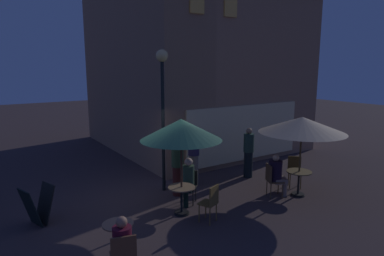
{
  "coord_description": "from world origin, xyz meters",
  "views": [
    {
      "loc": [
        -3.81,
        -7.88,
        3.74
      ],
      "look_at": [
        1.31,
        -0.18,
        2.04
      ],
      "focal_mm": 31.35,
      "sensor_mm": 36.0,
      "label": 1
    }
  ],
  "objects": [
    {
      "name": "cafe_chair_3",
      "position": [
        3.24,
        -1.45,
        0.58
      ],
      "size": [
        0.59,
        0.59,
        0.96
      ],
      "rotation": [
        0.0,
        0.0,
        -0.48
      ],
      "color": "#513824",
      "rests_on": "ground"
    },
    {
      "name": "menu_sandwich_board",
      "position": [
        -2.72,
        0.41,
        0.48
      ],
      "size": [
        0.79,
        0.73,
        0.94
      ],
      "rotation": [
        0.0,
        0.0,
        0.32
      ],
      "color": "black",
      "rests_on": "ground"
    },
    {
      "name": "patio_umbrella_0",
      "position": [
        0.45,
        -0.99,
        2.2
      ],
      "size": [
        2.04,
        2.04,
        2.48
      ],
      "color": "black",
      "rests_on": "ground"
    },
    {
      "name": "cafe_table_1",
      "position": [
        3.97,
        -1.82,
        0.53
      ],
      "size": [
        0.72,
        0.72,
        0.74
      ],
      "color": "black",
      "rests_on": "ground"
    },
    {
      "name": "cafe_table_0",
      "position": [
        0.45,
        -0.99,
        0.52
      ],
      "size": [
        0.69,
        0.69,
        0.73
      ],
      "color": "black",
      "rests_on": "ground"
    },
    {
      "name": "patron_seated_2",
      "position": [
        -1.84,
        -2.7,
        0.69
      ],
      "size": [
        0.42,
        0.53,
        1.21
      ],
      "rotation": [
        0.0,
        0.0,
        1.3
      ],
      "color": "gray",
      "rests_on": "ground"
    },
    {
      "name": "cafe_chair_0",
      "position": [
        0.78,
        -1.8,
        0.57
      ],
      "size": [
        0.5,
        0.5,
        0.94
      ],
      "rotation": [
        0.0,
        0.0,
        1.96
      ],
      "color": "brown",
      "rests_on": "ground"
    },
    {
      "name": "patron_seated_1",
      "position": [
        3.37,
        -1.52,
        0.72
      ],
      "size": [
        0.56,
        0.5,
        1.26
      ],
      "rotation": [
        0.0,
        0.0,
        -0.48
      ],
      "color": "gray",
      "rests_on": "ground"
    },
    {
      "name": "cafe_chair_1",
      "position": [
        1.05,
        -0.44,
        0.54
      ],
      "size": [
        0.59,
        0.59,
        0.9
      ],
      "rotation": [
        0.0,
        0.0,
        -2.4
      ],
      "color": "black",
      "rests_on": "ground"
    },
    {
      "name": "cafe_building",
      "position": [
        3.76,
        4.15,
        3.86
      ],
      "size": [
        7.71,
        8.54,
        7.74
      ],
      "color": "#9D7254",
      "rests_on": "ground"
    },
    {
      "name": "patron_standing_3",
      "position": [
        1.04,
        0.18,
        0.85
      ],
      "size": [
        0.35,
        0.35,
        1.69
      ],
      "rotation": [
        0.0,
        0.0,
        3.06
      ],
      "color": "#4B1C19",
      "rests_on": "ground"
    },
    {
      "name": "patron_standing_4",
      "position": [
        1.91,
        0.63,
        0.9
      ],
      "size": [
        0.35,
        0.35,
        1.78
      ],
      "rotation": [
        0.0,
        0.0,
        3.57
      ],
      "color": "gray",
      "rests_on": "ground"
    },
    {
      "name": "cafe_chair_4",
      "position": [
        -1.88,
        -2.84,
        0.57
      ],
      "size": [
        0.53,
        0.53,
        0.94
      ],
      "rotation": [
        0.0,
        0.0,
        1.3
      ],
      "color": "brown",
      "rests_on": "ground"
    },
    {
      "name": "street_lamp_near_corner",
      "position": [
        0.89,
        0.74,
        3.09
      ],
      "size": [
        0.36,
        0.36,
        4.22
      ],
      "color": "black",
      "rests_on": "ground"
    },
    {
      "name": "cafe_chair_2",
      "position": [
        4.48,
        -1.25,
        0.58
      ],
      "size": [
        0.57,
        0.57,
        0.96
      ],
      "rotation": [
        0.0,
        0.0,
        -2.3
      ],
      "color": "#533D1A",
      "rests_on": "ground"
    },
    {
      "name": "patron_standing_5",
      "position": [
        3.9,
        0.24,
        0.86
      ],
      "size": [
        0.35,
        0.35,
        1.71
      ],
      "rotation": [
        0.0,
        0.0,
        3.47
      ],
      "color": "black",
      "rests_on": "ground"
    },
    {
      "name": "cafe_table_2",
      "position": [
        -1.65,
        -2.03,
        0.49
      ],
      "size": [
        0.61,
        0.61,
        0.74
      ],
      "color": "black",
      "rests_on": "ground"
    },
    {
      "name": "patio_umbrella_1",
      "position": [
        3.97,
        -1.82,
        2.11
      ],
      "size": [
        2.44,
        2.44,
        2.34
      ],
      "color": "black",
      "rests_on": "ground"
    },
    {
      "name": "ground_plane",
      "position": [
        0.0,
        0.0,
        0.0
      ],
      "size": [
        60.0,
        60.0,
        0.0
      ],
      "primitive_type": "plane",
      "color": "#3C2E2D"
    },
    {
      "name": "patron_seated_0",
      "position": [
        0.94,
        -0.54,
        0.73
      ],
      "size": [
        0.5,
        0.49,
        1.29
      ],
      "rotation": [
        0.0,
        0.0,
        -2.4
      ],
      "color": "black",
      "rests_on": "ground"
    }
  ]
}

